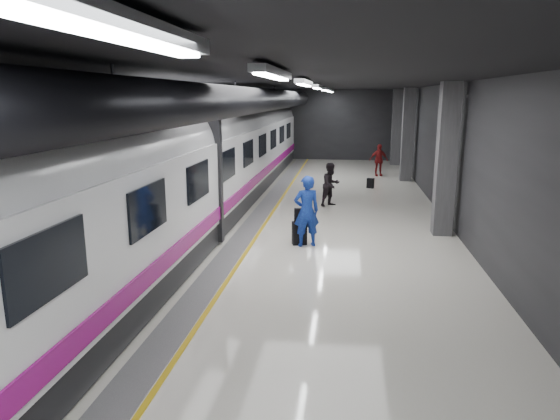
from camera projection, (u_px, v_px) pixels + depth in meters
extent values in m
plane|color=silver|center=(284.00, 247.00, 13.83)|extent=(40.00, 40.00, 0.00)
cube|color=black|center=(285.00, 80.00, 12.83)|extent=(10.00, 40.00, 0.02)
cube|color=#28282B|center=(323.00, 125.00, 32.65)|extent=(10.00, 0.02, 4.50)
cube|color=#28282B|center=(108.00, 163.00, 13.98)|extent=(0.02, 40.00, 4.50)
cube|color=#28282B|center=(479.00, 170.00, 12.68)|extent=(0.02, 40.00, 4.50)
cube|color=slate|center=(237.00, 245.00, 14.00)|extent=(0.65, 39.80, 0.01)
cube|color=gold|center=(251.00, 245.00, 13.95)|extent=(0.10, 39.80, 0.01)
cylinder|color=black|center=(236.00, 101.00, 13.12)|extent=(0.80, 38.00, 0.80)
cube|color=silver|center=(103.00, 19.00, 2.14)|extent=(0.22, 2.60, 0.10)
cube|color=silver|center=(273.00, 73.00, 6.98)|extent=(0.22, 2.60, 0.10)
cube|color=silver|center=(304.00, 83.00, 11.81)|extent=(0.22, 2.60, 0.10)
cube|color=silver|center=(317.00, 87.00, 16.64)|extent=(0.22, 2.60, 0.10)
cube|color=silver|center=(324.00, 89.00, 21.47)|extent=(0.22, 2.60, 0.10)
cube|color=silver|center=(329.00, 90.00, 26.30)|extent=(0.22, 2.60, 0.10)
cube|color=silver|center=(332.00, 91.00, 30.17)|extent=(0.22, 2.60, 0.10)
cube|color=#515154|center=(446.00, 160.00, 14.67)|extent=(0.55, 0.55, 4.50)
cube|color=#515154|center=(408.00, 135.00, 24.33)|extent=(0.55, 0.55, 4.50)
cube|color=#515154|center=(396.00, 128.00, 30.13)|extent=(0.55, 0.55, 4.50)
cube|color=black|center=(171.00, 231.00, 14.18)|extent=(2.80, 38.00, 0.60)
cube|color=white|center=(169.00, 182.00, 13.87)|extent=(2.90, 38.00, 2.20)
cylinder|color=white|center=(167.00, 148.00, 13.65)|extent=(2.80, 38.00, 2.80)
cube|color=#930D74|center=(221.00, 212.00, 13.85)|extent=(0.04, 38.00, 0.35)
cube|color=black|center=(168.00, 173.00, 13.81)|extent=(3.05, 0.25, 3.80)
cube|color=black|center=(49.00, 264.00, 5.85)|extent=(0.05, 1.60, 0.85)
cube|color=black|center=(148.00, 209.00, 8.75)|extent=(0.05, 1.60, 0.85)
cube|color=black|center=(198.00, 181.00, 11.65)|extent=(0.05, 1.60, 0.85)
cube|color=black|center=(228.00, 164.00, 14.55)|extent=(0.05, 1.60, 0.85)
cube|color=black|center=(248.00, 153.00, 17.45)|extent=(0.05, 1.60, 0.85)
cube|color=black|center=(263.00, 145.00, 20.35)|extent=(0.05, 1.60, 0.85)
cube|color=black|center=(273.00, 139.00, 23.25)|extent=(0.05, 1.60, 0.85)
cube|color=black|center=(282.00, 134.00, 26.15)|extent=(0.05, 1.60, 0.85)
cube|color=black|center=(289.00, 130.00, 29.04)|extent=(0.05, 1.60, 0.85)
imported|color=#1749B1|center=(307.00, 211.00, 13.74)|extent=(0.84, 0.70, 1.98)
cube|color=black|center=(299.00, 233.00, 14.02)|extent=(0.46, 0.36, 0.65)
cube|color=black|center=(299.00, 215.00, 13.94)|extent=(0.29, 0.17, 0.38)
imported|color=black|center=(331.00, 185.00, 18.87)|extent=(1.01, 1.01, 1.65)
imported|color=maroon|center=(379.00, 160.00, 26.08)|extent=(1.05, 0.63, 1.67)
cube|color=black|center=(370.00, 183.00, 22.71)|extent=(0.36, 0.29, 0.45)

